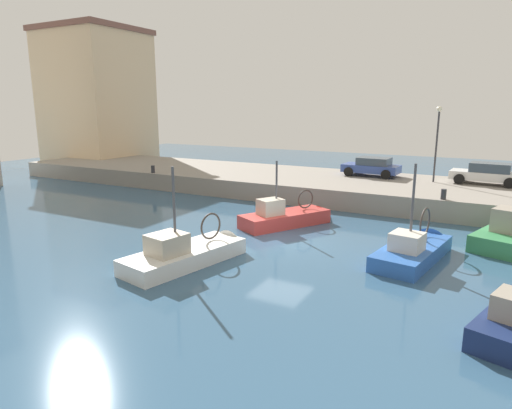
{
  "coord_description": "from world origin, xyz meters",
  "views": [
    {
      "loc": [
        -17.65,
        -8.32,
        6.04
      ],
      "look_at": [
        1.49,
        2.12,
        1.2
      ],
      "focal_mm": 31.2,
      "sensor_mm": 36.0,
      "label": 1
    }
  ],
  "objects_px": {
    "fishing_boat_blue": "(415,255)",
    "parked_car_white": "(487,173)",
    "fishing_boat_white": "(192,259)",
    "parked_car_blue": "(372,166)",
    "mooring_bollard_mid": "(444,194)",
    "mooring_bollard_north": "(153,169)",
    "fishing_boat_red": "(290,223)",
    "quay_streetlamp": "(438,131)"
  },
  "relations": [
    {
      "from": "parked_car_white",
      "to": "quay_streetlamp",
      "type": "distance_m",
      "value": 4.03
    },
    {
      "from": "fishing_boat_red",
      "to": "mooring_bollard_mid",
      "type": "bearing_deg",
      "value": -56.77
    },
    {
      "from": "parked_car_blue",
      "to": "mooring_bollard_mid",
      "type": "distance_m",
      "value": 8.23
    },
    {
      "from": "fishing_boat_red",
      "to": "quay_streetlamp",
      "type": "xyz_separation_m",
      "value": [
        10.14,
        -5.64,
        4.35
      ]
    },
    {
      "from": "parked_car_blue",
      "to": "quay_streetlamp",
      "type": "relative_size",
      "value": 0.81
    },
    {
      "from": "fishing_boat_red",
      "to": "fishing_boat_white",
      "type": "relative_size",
      "value": 0.92
    },
    {
      "from": "fishing_boat_white",
      "to": "mooring_bollard_north",
      "type": "xyz_separation_m",
      "value": [
        11.49,
        12.07,
        1.36
      ]
    },
    {
      "from": "fishing_boat_red",
      "to": "mooring_bollard_mid",
      "type": "xyz_separation_m",
      "value": [
        4.49,
        -6.86,
        1.37
      ]
    },
    {
      "from": "fishing_boat_blue",
      "to": "fishing_boat_red",
      "type": "bearing_deg",
      "value": 71.19
    },
    {
      "from": "fishing_boat_blue",
      "to": "quay_streetlamp",
      "type": "xyz_separation_m",
      "value": [
        12.4,
        0.99,
        4.36
      ]
    },
    {
      "from": "fishing_boat_blue",
      "to": "mooring_bollard_mid",
      "type": "height_order",
      "value": "fishing_boat_blue"
    },
    {
      "from": "mooring_bollard_north",
      "to": "quay_streetlamp",
      "type": "distance_m",
      "value": 19.84
    },
    {
      "from": "fishing_boat_red",
      "to": "mooring_bollard_north",
      "type": "relative_size",
      "value": 10.24
    },
    {
      "from": "parked_car_blue",
      "to": "quay_streetlamp",
      "type": "xyz_separation_m",
      "value": [
        -0.55,
        -4.18,
        2.57
      ]
    },
    {
      "from": "fishing_boat_white",
      "to": "parked_car_white",
      "type": "relative_size",
      "value": 1.45
    },
    {
      "from": "fishing_boat_white",
      "to": "parked_car_blue",
      "type": "bearing_deg",
      "value": -8.14
    },
    {
      "from": "fishing_boat_blue",
      "to": "parked_car_white",
      "type": "bearing_deg",
      "value": -9.0
    },
    {
      "from": "quay_streetlamp",
      "to": "mooring_bollard_north",
      "type": "bearing_deg",
      "value": 106.74
    },
    {
      "from": "fishing_boat_red",
      "to": "quay_streetlamp",
      "type": "distance_m",
      "value": 12.39
    },
    {
      "from": "mooring_bollard_mid",
      "to": "fishing_boat_blue",
      "type": "bearing_deg",
      "value": 178.06
    },
    {
      "from": "mooring_bollard_mid",
      "to": "mooring_bollard_north",
      "type": "relative_size",
      "value": 1.0
    },
    {
      "from": "fishing_boat_red",
      "to": "parked_car_blue",
      "type": "bearing_deg",
      "value": -7.75
    },
    {
      "from": "parked_car_blue",
      "to": "parked_car_white",
      "type": "bearing_deg",
      "value": -89.36
    },
    {
      "from": "fishing_boat_red",
      "to": "parked_car_blue",
      "type": "xyz_separation_m",
      "value": [
        10.7,
        -1.46,
        1.78
      ]
    },
    {
      "from": "fishing_boat_blue",
      "to": "fishing_boat_white",
      "type": "xyz_separation_m",
      "value": [
        -4.74,
        7.7,
        0.01
      ]
    },
    {
      "from": "mooring_bollard_mid",
      "to": "mooring_bollard_north",
      "type": "height_order",
      "value": "same"
    },
    {
      "from": "fishing_boat_white",
      "to": "parked_car_white",
      "type": "distance_m",
      "value": 20.36
    },
    {
      "from": "parked_car_blue",
      "to": "mooring_bollard_mid",
      "type": "relative_size",
      "value": 7.14
    },
    {
      "from": "fishing_boat_blue",
      "to": "mooring_bollard_mid",
      "type": "relative_size",
      "value": 10.55
    },
    {
      "from": "fishing_boat_red",
      "to": "fishing_boat_white",
      "type": "bearing_deg",
      "value": 171.27
    },
    {
      "from": "fishing_boat_blue",
      "to": "parked_car_white",
      "type": "relative_size",
      "value": 1.37
    },
    {
      "from": "fishing_boat_blue",
      "to": "mooring_bollard_north",
      "type": "relative_size",
      "value": 10.55
    },
    {
      "from": "fishing_boat_red",
      "to": "fishing_boat_white",
      "type": "height_order",
      "value": "fishing_boat_white"
    },
    {
      "from": "fishing_boat_red",
      "to": "parked_car_white",
      "type": "xyz_separation_m",
      "value": [
        10.78,
        -8.69,
        1.79
      ]
    },
    {
      "from": "parked_car_blue",
      "to": "fishing_boat_red",
      "type": "bearing_deg",
      "value": 172.25
    },
    {
      "from": "fishing_boat_red",
      "to": "parked_car_blue",
      "type": "height_order",
      "value": "fishing_boat_red"
    },
    {
      "from": "fishing_boat_blue",
      "to": "quay_streetlamp",
      "type": "distance_m",
      "value": 13.18
    },
    {
      "from": "fishing_boat_blue",
      "to": "parked_car_white",
      "type": "height_order",
      "value": "fishing_boat_blue"
    },
    {
      "from": "fishing_boat_white",
      "to": "mooring_bollard_north",
      "type": "bearing_deg",
      "value": 46.4
    },
    {
      "from": "parked_car_white",
      "to": "mooring_bollard_mid",
      "type": "height_order",
      "value": "parked_car_white"
    },
    {
      "from": "fishing_boat_white",
      "to": "fishing_boat_blue",
      "type": "bearing_deg",
      "value": -58.38
    },
    {
      "from": "fishing_boat_red",
      "to": "fishing_boat_blue",
      "type": "xyz_separation_m",
      "value": [
        -2.26,
        -6.63,
        -0.0
      ]
    }
  ]
}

